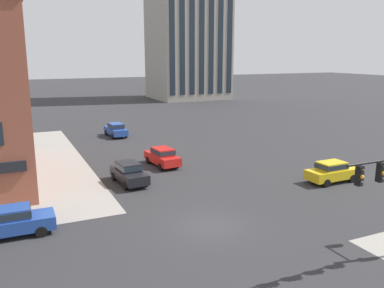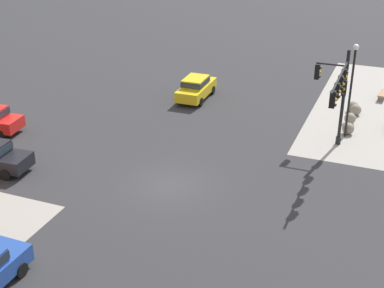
# 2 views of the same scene
# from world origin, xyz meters

# --- Properties ---
(ground_plane) EXTENTS (320.00, 320.00, 0.00)m
(ground_plane) POSITION_xyz_m (0.00, 0.00, 0.00)
(ground_plane) COLOR #2D2D30
(car_main_northbound_near) EXTENTS (4.43, 1.96, 1.68)m
(car_main_northbound_near) POSITION_xyz_m (12.81, 3.53, 0.92)
(car_main_northbound_near) COLOR gold
(car_main_northbound_near) RESTS_ON ground
(car_main_northbound_far) EXTENTS (2.11, 4.51, 1.68)m
(car_main_northbound_far) POSITION_xyz_m (1.75, 29.07, 0.92)
(car_main_northbound_far) COLOR #23479E
(car_main_northbound_far) RESTS_ON ground
(car_main_southbound_near) EXTENTS (2.14, 4.52, 1.68)m
(car_main_southbound_near) POSITION_xyz_m (-2.06, 10.06, 0.92)
(car_main_southbound_near) COLOR black
(car_main_southbound_near) RESTS_ON ground
(car_cross_eastbound) EXTENTS (4.42, 1.94, 1.68)m
(car_cross_eastbound) POSITION_xyz_m (-10.72, 3.45, 0.92)
(car_cross_eastbound) COLOR #23479E
(car_cross_eastbound) RESTS_ON ground
(car_cross_westbound) EXTENTS (2.18, 4.54, 1.68)m
(car_cross_westbound) POSITION_xyz_m (2.20, 13.81, 0.92)
(car_cross_westbound) COLOR red
(car_cross_westbound) RESTS_ON ground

